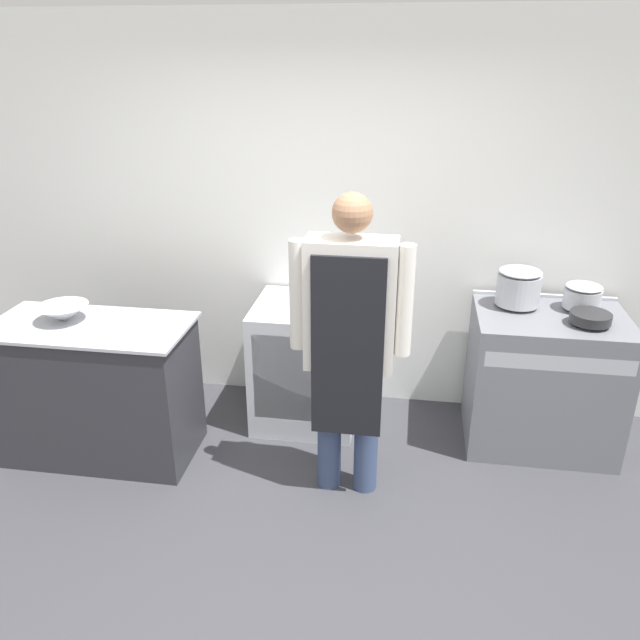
% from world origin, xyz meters
% --- Properties ---
extents(ground_plane, '(14.00, 14.00, 0.00)m').
position_xyz_m(ground_plane, '(0.00, 0.00, 0.00)').
color(ground_plane, '#38383D').
extents(wall_back, '(8.00, 0.05, 2.70)m').
position_xyz_m(wall_back, '(0.00, 1.92, 1.35)').
color(wall_back, white).
rests_on(wall_back, ground_plane).
extents(prep_counter, '(1.23, 0.61, 0.91)m').
position_xyz_m(prep_counter, '(-1.34, 0.93, 0.45)').
color(prep_counter, '#2D2D33').
rests_on(prep_counter, ground_plane).
extents(stove, '(0.94, 0.69, 0.93)m').
position_xyz_m(stove, '(1.48, 1.50, 0.46)').
color(stove, slate).
rests_on(stove, ground_plane).
extents(fridge_unit, '(0.70, 0.67, 0.87)m').
position_xyz_m(fridge_unit, '(-0.10, 1.54, 0.44)').
color(fridge_unit, silver).
rests_on(fridge_unit, ground_plane).
extents(person_cook, '(0.67, 0.24, 1.79)m').
position_xyz_m(person_cook, '(0.27, 0.81, 1.03)').
color(person_cook, '#38476B').
rests_on(person_cook, ground_plane).
extents(mixing_bowl, '(0.31, 0.31, 0.10)m').
position_xyz_m(mixing_bowl, '(-1.51, 0.97, 0.96)').
color(mixing_bowl, '#B2B5BC').
rests_on(mixing_bowl, prep_counter).
extents(small_bowl, '(0.20, 0.20, 0.07)m').
position_xyz_m(small_bowl, '(-1.54, 1.03, 0.94)').
color(small_bowl, '#B2B5BC').
rests_on(small_bowl, prep_counter).
extents(stock_pot, '(0.28, 0.28, 0.24)m').
position_xyz_m(stock_pot, '(1.27, 1.62, 1.05)').
color(stock_pot, '#B2B5BC').
rests_on(stock_pot, stove).
extents(saute_pan, '(0.24, 0.24, 0.06)m').
position_xyz_m(saute_pan, '(1.67, 1.38, 0.96)').
color(saute_pan, '#262628').
rests_on(saute_pan, stove).
extents(sauce_pot, '(0.23, 0.23, 0.16)m').
position_xyz_m(sauce_pot, '(1.67, 1.62, 1.01)').
color(sauce_pot, '#B2B5BC').
rests_on(sauce_pot, stove).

